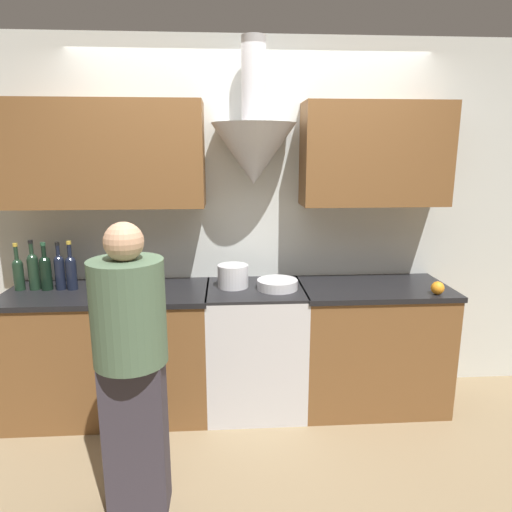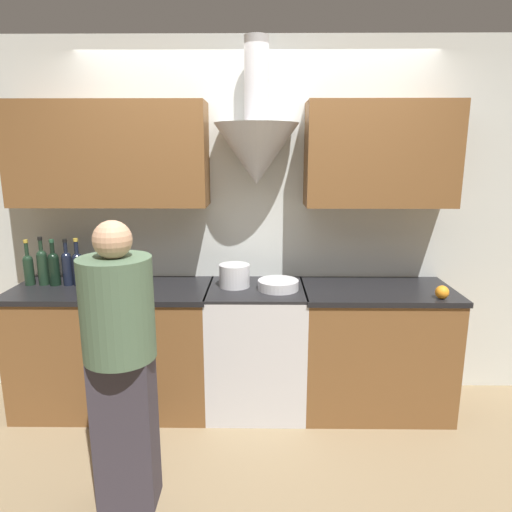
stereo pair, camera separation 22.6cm
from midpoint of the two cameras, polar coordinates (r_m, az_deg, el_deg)
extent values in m
plane|color=#847051|center=(3.28, 2.07, -20.80)|extent=(12.00, 12.00, 0.00)
cube|color=silver|center=(3.40, 1.98, 4.11)|extent=(8.40, 0.06, 2.60)
cone|color=silver|center=(3.17, 2.14, 12.61)|extent=(0.57, 0.57, 0.41)
cylinder|color=silver|center=(3.21, 2.21, 21.13)|extent=(0.16, 0.16, 0.54)
cube|color=brown|center=(3.31, -16.06, 12.09)|extent=(1.35, 0.32, 0.70)
cube|color=brown|center=(3.31, 17.23, 12.01)|extent=(1.01, 0.32, 0.70)
cube|color=brown|center=(3.46, -15.34, -11.24)|extent=(1.35, 0.60, 0.86)
cube|color=black|center=(3.31, -15.80, -4.11)|extent=(1.37, 0.62, 0.03)
cube|color=brown|center=(3.46, 16.41, -11.32)|extent=(1.01, 0.60, 0.86)
cube|color=black|center=(3.30, 16.90, -4.19)|extent=(1.04, 0.62, 0.03)
cube|color=silver|center=(3.33, 2.00, -11.60)|extent=(0.68, 0.60, 0.88)
cube|color=black|center=(3.08, 2.12, -14.46)|extent=(0.47, 0.01, 0.39)
cube|color=black|center=(3.17, 2.06, -4.20)|extent=(0.68, 0.60, 0.02)
cube|color=silver|center=(3.45, 1.95, -3.83)|extent=(0.68, 0.06, 0.10)
cylinder|color=black|center=(3.54, -24.91, -1.87)|extent=(0.07, 0.07, 0.18)
sphere|color=black|center=(3.52, -25.05, -0.43)|extent=(0.07, 0.07, 0.07)
cylinder|color=black|center=(3.51, -25.15, 0.65)|extent=(0.03, 0.03, 0.10)
cylinder|color=gold|center=(3.50, -25.25, 1.66)|extent=(0.03, 0.03, 0.02)
cylinder|color=black|center=(3.50, -23.43, -1.62)|extent=(0.07, 0.07, 0.22)
sphere|color=black|center=(3.48, -23.59, 0.10)|extent=(0.07, 0.07, 0.07)
cylinder|color=black|center=(3.47, -23.68, 1.09)|extent=(0.03, 0.03, 0.09)
cylinder|color=black|center=(3.46, -23.76, 1.99)|extent=(0.03, 0.03, 0.02)
cylinder|color=black|center=(3.46, -22.21, -1.83)|extent=(0.08, 0.08, 0.20)
sphere|color=black|center=(3.44, -22.35, -0.24)|extent=(0.07, 0.07, 0.07)
cylinder|color=black|center=(3.43, -22.44, 0.79)|extent=(0.03, 0.03, 0.09)
cylinder|color=#234C33|center=(3.42, -22.52, 1.73)|extent=(0.03, 0.03, 0.02)
cylinder|color=black|center=(3.43, -20.78, -1.78)|extent=(0.07, 0.07, 0.20)
sphere|color=black|center=(3.41, -20.91, -0.12)|extent=(0.07, 0.07, 0.07)
cylinder|color=black|center=(3.40, -20.99, 0.87)|extent=(0.03, 0.03, 0.09)
cylinder|color=black|center=(3.39, -21.07, 1.79)|extent=(0.03, 0.03, 0.02)
cylinder|color=black|center=(3.40, -19.58, -1.89)|extent=(0.07, 0.07, 0.20)
sphere|color=black|center=(3.37, -19.70, -0.27)|extent=(0.07, 0.07, 0.07)
cylinder|color=black|center=(3.36, -19.79, 0.85)|extent=(0.03, 0.03, 0.10)
cylinder|color=gold|center=(3.35, -19.87, 1.89)|extent=(0.03, 0.03, 0.02)
cylinder|color=silver|center=(3.18, -0.68, -2.48)|extent=(0.21, 0.21, 0.16)
cylinder|color=silver|center=(3.13, 4.87, -3.63)|extent=(0.28, 0.28, 0.07)
sphere|color=orange|center=(3.21, 24.14, -4.17)|extent=(0.09, 0.09, 0.09)
cube|color=#38333D|center=(2.58, -13.38, -20.56)|extent=(0.30, 0.19, 0.83)
cylinder|color=#4C664C|center=(2.28, -14.26, -6.41)|extent=(0.35, 0.35, 0.51)
sphere|color=tan|center=(2.20, -14.74, 1.95)|extent=(0.18, 0.18, 0.18)
camera|label=1|loc=(0.11, -87.85, 0.49)|focal=32.00mm
camera|label=2|loc=(0.11, 92.15, -0.49)|focal=32.00mm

